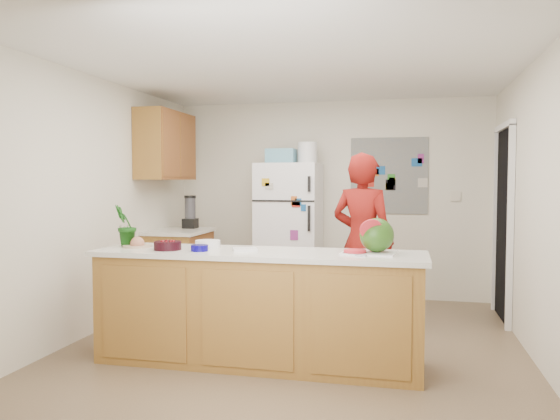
% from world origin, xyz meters
% --- Properties ---
extents(floor, '(4.00, 4.50, 0.02)m').
position_xyz_m(floor, '(0.00, 0.00, -0.01)').
color(floor, brown).
rests_on(floor, ground).
extents(wall_back, '(4.00, 0.02, 2.50)m').
position_xyz_m(wall_back, '(0.00, 2.26, 1.25)').
color(wall_back, beige).
rests_on(wall_back, ground).
extents(wall_left, '(0.02, 4.50, 2.50)m').
position_xyz_m(wall_left, '(-2.01, 0.00, 1.25)').
color(wall_left, beige).
rests_on(wall_left, ground).
extents(wall_right, '(0.02, 4.50, 2.50)m').
position_xyz_m(wall_right, '(2.01, 0.00, 1.25)').
color(wall_right, beige).
rests_on(wall_right, ground).
extents(ceiling, '(4.00, 4.50, 0.02)m').
position_xyz_m(ceiling, '(0.00, 0.00, 2.51)').
color(ceiling, white).
rests_on(ceiling, wall_back).
extents(doorway, '(0.03, 0.85, 2.04)m').
position_xyz_m(doorway, '(1.99, 1.45, 1.02)').
color(doorway, black).
rests_on(doorway, ground).
extents(peninsula_base, '(2.60, 0.62, 0.88)m').
position_xyz_m(peninsula_base, '(-0.20, -0.50, 0.44)').
color(peninsula_base, brown).
rests_on(peninsula_base, floor).
extents(peninsula_top, '(2.68, 0.70, 0.04)m').
position_xyz_m(peninsula_top, '(-0.20, -0.50, 0.90)').
color(peninsula_top, silver).
rests_on(peninsula_top, peninsula_base).
extents(side_counter_base, '(0.60, 0.80, 0.86)m').
position_xyz_m(side_counter_base, '(-1.69, 1.35, 0.43)').
color(side_counter_base, brown).
rests_on(side_counter_base, floor).
extents(side_counter_top, '(0.64, 0.84, 0.04)m').
position_xyz_m(side_counter_top, '(-1.69, 1.35, 0.88)').
color(side_counter_top, silver).
rests_on(side_counter_top, side_counter_base).
extents(upper_cabinets, '(0.35, 1.00, 0.80)m').
position_xyz_m(upper_cabinets, '(-1.82, 1.30, 1.90)').
color(upper_cabinets, brown).
rests_on(upper_cabinets, wall_left).
extents(refrigerator, '(0.75, 0.70, 1.70)m').
position_xyz_m(refrigerator, '(-0.45, 1.88, 0.85)').
color(refrigerator, silver).
rests_on(refrigerator, floor).
extents(fridge_top_bin, '(0.35, 0.28, 0.18)m').
position_xyz_m(fridge_top_bin, '(-0.55, 1.88, 1.79)').
color(fridge_top_bin, '#5999B2').
rests_on(fridge_top_bin, refrigerator).
extents(photo_collage, '(0.95, 0.01, 0.95)m').
position_xyz_m(photo_collage, '(0.75, 2.24, 1.55)').
color(photo_collage, slate).
rests_on(photo_collage, wall_back).
extents(person, '(0.75, 0.61, 1.76)m').
position_xyz_m(person, '(0.55, 0.72, 0.88)').
color(person, maroon).
rests_on(person, floor).
extents(blender_appliance, '(0.13, 0.13, 0.38)m').
position_xyz_m(blender_appliance, '(-1.64, 1.59, 1.09)').
color(blender_appliance, black).
rests_on(blender_appliance, side_counter_top).
extents(cutting_board, '(0.43, 0.34, 0.01)m').
position_xyz_m(cutting_board, '(0.68, -0.46, 0.93)').
color(cutting_board, silver).
rests_on(cutting_board, peninsula_top).
extents(watermelon, '(0.26, 0.26, 0.26)m').
position_xyz_m(watermelon, '(0.74, -0.44, 1.06)').
color(watermelon, '#345C1B').
rests_on(watermelon, cutting_board).
extents(watermelon_slice, '(0.17, 0.17, 0.02)m').
position_xyz_m(watermelon_slice, '(0.58, -0.51, 0.94)').
color(watermelon_slice, red).
rests_on(watermelon_slice, cutting_board).
extents(cherry_bowl, '(0.26, 0.26, 0.07)m').
position_xyz_m(cherry_bowl, '(-0.94, -0.59, 0.96)').
color(cherry_bowl, black).
rests_on(cherry_bowl, peninsula_top).
extents(white_bowl, '(0.25, 0.25, 0.06)m').
position_xyz_m(white_bowl, '(-0.68, -0.36, 0.95)').
color(white_bowl, white).
rests_on(white_bowl, peninsula_top).
extents(cobalt_bowl, '(0.17, 0.17, 0.05)m').
position_xyz_m(cobalt_bowl, '(-0.66, -0.61, 0.95)').
color(cobalt_bowl, '#070165').
rests_on(cobalt_bowl, peninsula_top).
extents(plate, '(0.28, 0.28, 0.02)m').
position_xyz_m(plate, '(-1.27, -0.48, 0.93)').
color(plate, '#C8B29A').
rests_on(plate, peninsula_top).
extents(paper_towel, '(0.24, 0.23, 0.02)m').
position_xyz_m(paper_towel, '(-0.31, -0.51, 0.93)').
color(paper_towel, white).
rests_on(paper_towel, peninsula_top).
extents(keys, '(0.09, 0.05, 0.01)m').
position_xyz_m(keys, '(0.63, -0.61, 0.93)').
color(keys, gray).
rests_on(keys, peninsula_top).
extents(potted_plant, '(0.21, 0.24, 0.36)m').
position_xyz_m(potted_plant, '(-1.40, -0.45, 1.10)').
color(potted_plant, '#0D3D10').
rests_on(potted_plant, peninsula_top).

